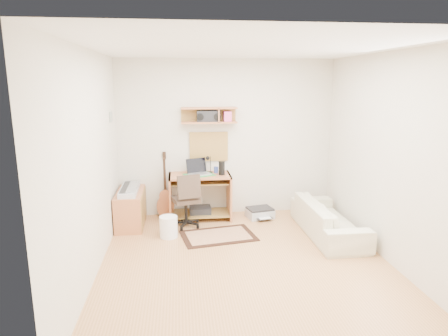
{
  "coord_description": "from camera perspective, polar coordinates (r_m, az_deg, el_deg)",
  "views": [
    {
      "loc": [
        -0.79,
        -4.55,
        2.23
      ],
      "look_at": [
        -0.15,
        1.05,
        1.0
      ],
      "focal_mm": 31.78,
      "sensor_mm": 36.0,
      "label": 1
    }
  ],
  "objects": [
    {
      "name": "pencil_cup",
      "position": [
        6.56,
        -1.15,
        -0.27
      ],
      "size": [
        0.07,
        0.07,
        0.1
      ],
      "primitive_type": "cylinder",
      "color": "#34499E",
      "rests_on": "desk"
    },
    {
      "name": "wall_photo",
      "position": [
        6.15,
        -15.96,
        7.09
      ],
      "size": [
        0.02,
        0.2,
        0.15
      ],
      "primitive_type": "cube",
      "color": "#4C8CBF",
      "rests_on": "left_wall"
    },
    {
      "name": "cork_board",
      "position": [
        6.63,
        -2.21,
        3.11
      ],
      "size": [
        0.64,
        0.03,
        0.49
      ],
      "primitive_type": "cube",
      "color": "tan",
      "rests_on": "back_wall"
    },
    {
      "name": "cabinet",
      "position": [
        6.45,
        -13.3,
        -5.66
      ],
      "size": [
        0.4,
        0.9,
        0.55
      ],
      "primitive_type": "cube",
      "color": "#B96C41",
      "rests_on": "floor"
    },
    {
      "name": "right_wall",
      "position": [
        5.32,
        22.81,
        1.27
      ],
      "size": [
        0.01,
        4.0,
        2.6
      ],
      "primitive_type": "cube",
      "color": "beige",
      "rests_on": "ground"
    },
    {
      "name": "desk",
      "position": [
        6.55,
        -3.47,
        -4.16
      ],
      "size": [
        1.0,
        0.55,
        0.75
      ],
      "primitive_type": null,
      "color": "#B96C41",
      "rests_on": "floor"
    },
    {
      "name": "music_keyboard",
      "position": [
        6.37,
        -13.44,
        -3.0
      ],
      "size": [
        0.26,
        0.83,
        0.07
      ],
      "primitive_type": "cube",
      "color": "#B2B5BA",
      "rests_on": "cabinet"
    },
    {
      "name": "rug",
      "position": [
        5.93,
        -0.84,
        -9.69
      ],
      "size": [
        1.16,
        0.88,
        0.01
      ],
      "primitive_type": "cube",
      "rotation": [
        0.0,
        0.0,
        0.18
      ],
      "color": "tan",
      "rests_on": "floor"
    },
    {
      "name": "guitar",
      "position": [
        6.63,
        -8.5,
        -2.47
      ],
      "size": [
        0.3,
        0.19,
        1.11
      ],
      "primitive_type": null,
      "rotation": [
        0.0,
        0.0,
        -0.01
      ],
      "color": "#B56337",
      "rests_on": "floor"
    },
    {
      "name": "waste_basket",
      "position": [
        5.9,
        -7.98,
        -8.38
      ],
      "size": [
        0.34,
        0.34,
        0.31
      ],
      "primitive_type": "cylinder",
      "rotation": [
        0.0,
        0.0,
        -0.35
      ],
      "color": "white",
      "rests_on": "floor"
    },
    {
      "name": "boombox",
      "position": [
        6.46,
        -2.28,
        7.42
      ],
      "size": [
        0.37,
        0.17,
        0.19
      ],
      "primitive_type": "cube",
      "color": "black",
      "rests_on": "wall_shelf"
    },
    {
      "name": "printer",
      "position": [
        6.7,
        5.17,
        -6.4
      ],
      "size": [
        0.48,
        0.41,
        0.16
      ],
      "primitive_type": "cube",
      "rotation": [
        0.0,
        0.0,
        0.21
      ],
      "color": "#A5A8AA",
      "rests_on": "floor"
    },
    {
      "name": "laptop",
      "position": [
        6.41,
        -3.6,
        0.13
      ],
      "size": [
        0.44,
        0.44,
        0.26
      ],
      "primitive_type": null,
      "rotation": [
        0.0,
        0.0,
        0.38
      ],
      "color": "silver",
      "rests_on": "desk"
    },
    {
      "name": "wall_shelf",
      "position": [
        6.46,
        -2.18,
        7.6
      ],
      "size": [
        0.9,
        0.25,
        0.26
      ],
      "primitive_type": "cube",
      "color": "#B96C41",
      "rests_on": "back_wall"
    },
    {
      "name": "back_wall",
      "position": [
        6.67,
        0.34,
        4.3
      ],
      "size": [
        3.6,
        0.01,
        2.6
      ],
      "primitive_type": "cube",
      "color": "beige",
      "rests_on": "ground"
    },
    {
      "name": "floor",
      "position": [
        5.13,
        3.09,
        -13.54
      ],
      "size": [
        3.6,
        4.0,
        0.01
      ],
      "primitive_type": "cube",
      "color": "tan",
      "rests_on": "ground"
    },
    {
      "name": "desk_lamp",
      "position": [
        6.57,
        -1.97,
        0.55
      ],
      "size": [
        0.09,
        0.09,
        0.28
      ],
      "primitive_type": null,
      "color": "black",
      "rests_on": "desk"
    },
    {
      "name": "ceiling",
      "position": [
        4.63,
        3.48,
        16.92
      ],
      "size": [
        3.6,
        4.0,
        0.01
      ],
      "primitive_type": "cube",
      "color": "white",
      "rests_on": "ground"
    },
    {
      "name": "sofa",
      "position": [
        6.09,
        14.8,
        -6.29
      ],
      "size": [
        0.49,
        1.69,
        0.66
      ],
      "primitive_type": "imported",
      "rotation": [
        0.0,
        0.0,
        1.57
      ],
      "color": "beige",
      "rests_on": "floor"
    },
    {
      "name": "task_chair",
      "position": [
        6.21,
        -5.52,
        -4.52
      ],
      "size": [
        0.55,
        0.55,
        0.87
      ],
      "primitive_type": null,
      "rotation": [
        0.0,
        0.0,
        0.28
      ],
      "color": "#35281F",
      "rests_on": "floor"
    },
    {
      "name": "left_wall",
      "position": [
        4.75,
        -18.71,
        0.36
      ],
      "size": [
        0.01,
        4.0,
        2.6
      ],
      "primitive_type": "cube",
      "color": "beige",
      "rests_on": "ground"
    },
    {
      "name": "speaker",
      "position": [
        6.41,
        -0.32,
        -0.02
      ],
      "size": [
        0.1,
        0.1,
        0.22
      ],
      "primitive_type": "cylinder",
      "color": "black",
      "rests_on": "desk"
    }
  ]
}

